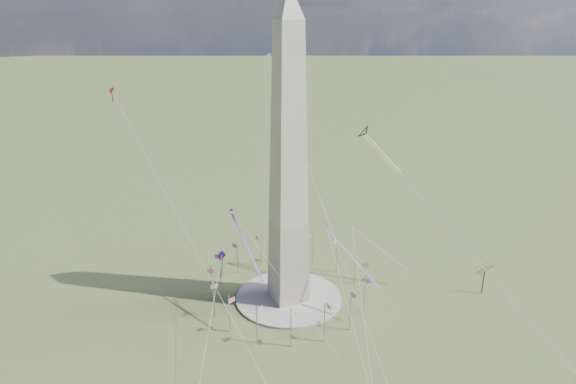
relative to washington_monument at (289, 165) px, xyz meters
name	(u,v)px	position (x,y,z in m)	size (l,w,h in m)	color
ground	(288,299)	(0.00, 0.00, -47.95)	(2000.00, 2000.00, 0.00)	#41562B
plaza	(288,298)	(0.00, 0.00, -47.55)	(36.00, 36.00, 0.80)	#A29C94
washington_monument	(289,165)	(0.00, 0.00, 0.00)	(15.56, 15.56, 100.00)	beige
flagpole_ring	(289,280)	(0.00, 0.00, -40.68)	(54.40, 54.40, 13.00)	#B1B4B8
tree_near	(485,271)	(63.03, -24.06, -39.14)	(7.06, 7.06, 12.36)	#4B3F2D
kite_delta_black	(367,135)	(30.65, 4.23, 5.44)	(9.81, 16.72, 13.71)	black
kite_diamond_purple	(222,258)	(-21.56, 4.60, -30.08)	(2.23, 3.25, 9.89)	#411769
kite_streamer_left	(344,248)	(14.21, -11.90, -26.22)	(9.92, 20.98, 15.28)	#E7244E
kite_streamer_mid	(242,235)	(-16.28, -0.88, -20.41)	(3.41, 23.68, 16.25)	#E7244E
kite_streamer_right	(371,242)	(32.40, 0.04, -32.70)	(16.08, 16.19, 14.79)	#E7244E
kite_small_red	(112,91)	(-46.19, 38.70, 19.94)	(1.71, 1.83, 5.12)	red
kite_small_white	(268,57)	(13.11, 48.54, 27.96)	(1.68, 1.80, 5.03)	white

